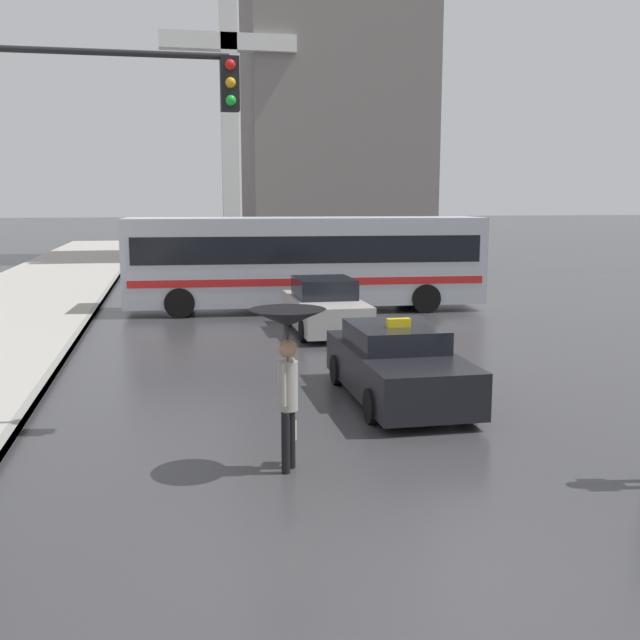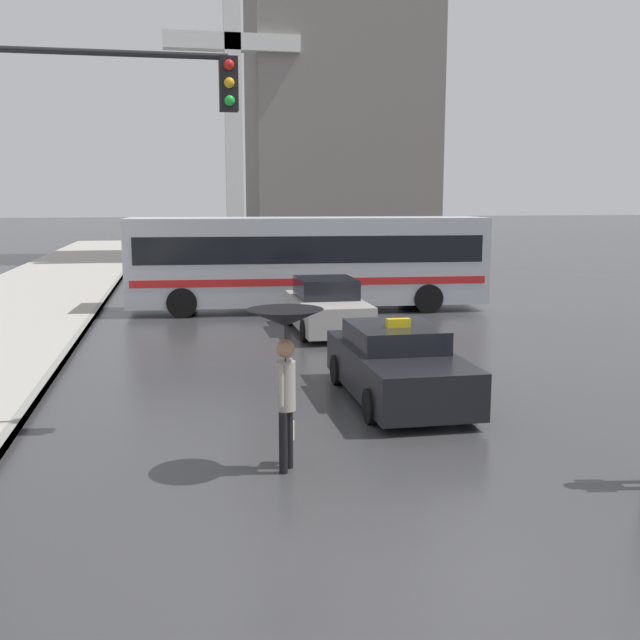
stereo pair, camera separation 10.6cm
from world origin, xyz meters
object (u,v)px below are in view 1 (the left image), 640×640
object	(u,v)px
sedan_red	(325,308)
pedestrian_with_umbrella	(288,340)
city_bus	(305,259)
monument_cross	(229,91)
taxi	(397,365)
traffic_light	(70,161)

from	to	relation	value
sedan_red	pedestrian_with_umbrella	bearing A→B (deg)	75.78
city_bus	pedestrian_with_umbrella	world-z (taller)	city_bus
pedestrian_with_umbrella	monument_cross	bearing A→B (deg)	25.46
taxi	monument_cross	bearing A→B (deg)	-88.55
monument_cross	pedestrian_with_umbrella	bearing A→B (deg)	-93.20
sedan_red	monument_cross	xyz separation A→B (m)	(-0.86, 22.16, 8.86)
sedan_red	traffic_light	distance (m)	10.93
sedan_red	pedestrian_with_umbrella	distance (m)	11.04
sedan_red	city_bus	world-z (taller)	city_bus
taxi	sedan_red	bearing A→B (deg)	-90.90
pedestrian_with_umbrella	traffic_light	size ratio (longest dim) A/B	0.37
taxi	pedestrian_with_umbrella	size ratio (longest dim) A/B	1.95
sedan_red	city_bus	bearing A→B (deg)	-92.68
traffic_light	monument_cross	world-z (taller)	monument_cross
city_bus	monument_cross	bearing A→B (deg)	6.74
pedestrian_with_umbrella	traffic_light	xyz separation A→B (m)	(-2.94, 2.00, 2.45)
taxi	city_bus	world-z (taller)	city_bus
city_bus	sedan_red	bearing A→B (deg)	-179.34
taxi	traffic_light	size ratio (longest dim) A/B	0.72
taxi	city_bus	distance (m)	11.67
city_bus	monument_cross	distance (m)	19.53
monument_cross	sedan_red	bearing A→B (deg)	-87.78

